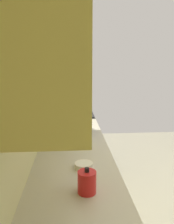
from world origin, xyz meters
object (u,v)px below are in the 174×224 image
at_px(kettle, 87,182).
at_px(bowl, 84,165).
at_px(oven_range, 73,140).
at_px(microwave, 71,120).

bearing_deg(kettle, bowl, 0.00).
distance_m(oven_range, kettle, 2.19).
bearing_deg(oven_range, bowl, -177.85).
xyz_separation_m(bowl, kettle, (-0.32, 0.00, 0.05)).
bearing_deg(oven_range, microwave, 178.56).
distance_m(oven_range, bowl, 1.87).
bearing_deg(bowl, kettle, 180.00).
height_order(oven_range, microwave, microwave).
xyz_separation_m(microwave, bowl, (-0.85, -0.09, -0.13)).
bearing_deg(bowl, microwave, 6.22).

